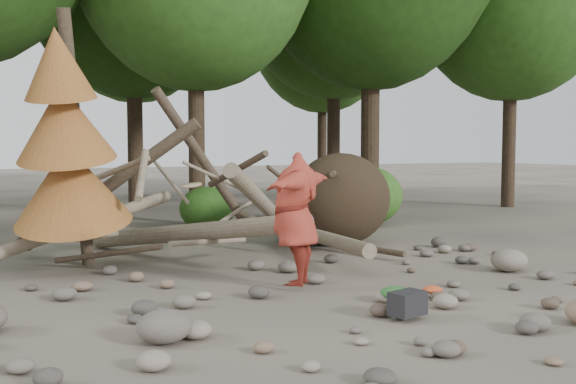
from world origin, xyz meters
name	(u,v)px	position (x,y,z in m)	size (l,w,h in m)	color
ground	(341,300)	(0.00, 0.00, 0.00)	(120.00, 120.00, 0.00)	#514C44
deadfall_pile	(319,202)	(2.02, 4.24, 0.95)	(8.55, 5.24, 3.30)	#332619
dead_conifer	(67,147)	(-3.12, 3.37, 2.11)	(2.06, 2.16, 4.35)	#4C3F30
bush_mid	(207,209)	(0.80, 7.80, 0.56)	(1.40, 1.40, 1.12)	#2B5719
bush_right	(365,196)	(5.00, 7.00, 0.80)	(2.00, 2.00, 1.60)	#356720
frisbee_thrower	(295,219)	(-0.28, 0.83, 1.06)	(2.85, 2.16, 1.95)	maroon
backpack	(407,308)	(0.20, -1.23, 0.14)	(0.43, 0.29, 0.29)	black
cloth_green	(395,296)	(0.58, -0.46, 0.08)	(0.44, 0.37, 0.17)	#275F26
cloth_orange	(432,293)	(1.24, -0.43, 0.05)	(0.30, 0.25, 0.11)	#C54521
boulder_front_left	(164,326)	(-2.71, -0.83, 0.18)	(0.61, 0.55, 0.36)	#665D55
boulder_mid_right	(509,260)	(3.61, 0.47, 0.19)	(0.64, 0.57, 0.38)	gray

